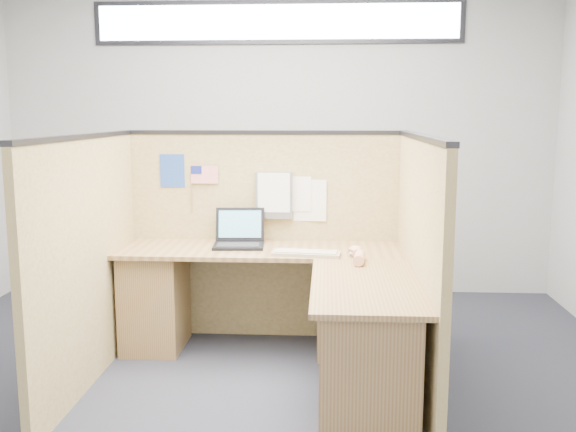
# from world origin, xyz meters

# --- Properties ---
(floor) EXTENTS (5.00, 5.00, 0.00)m
(floor) POSITION_xyz_m (0.00, 0.00, 0.00)
(floor) COLOR black
(floor) RESTS_ON ground
(wall_back) EXTENTS (5.00, 0.00, 5.00)m
(wall_back) POSITION_xyz_m (0.00, 2.25, 1.40)
(wall_back) COLOR #A0A3A5
(wall_back) RESTS_ON floor
(wall_front) EXTENTS (5.00, 0.00, 5.00)m
(wall_front) POSITION_xyz_m (0.00, -2.25, 1.40)
(wall_front) COLOR #A0A3A5
(wall_front) RESTS_ON floor
(clerestory_window) EXTENTS (3.30, 0.04, 0.38)m
(clerestory_window) POSITION_xyz_m (0.00, 2.23, 2.45)
(clerestory_window) COLOR #232328
(clerestory_window) RESTS_ON wall_back
(cubicle_partitions) EXTENTS (2.06, 1.83, 1.53)m
(cubicle_partitions) POSITION_xyz_m (0.00, 0.43, 0.77)
(cubicle_partitions) COLOR olive
(cubicle_partitions) RESTS_ON floor
(l_desk) EXTENTS (1.95, 1.75, 0.73)m
(l_desk) POSITION_xyz_m (0.18, 0.29, 0.39)
(l_desk) COLOR brown
(l_desk) RESTS_ON floor
(laptop) EXTENTS (0.36, 0.35, 0.25)m
(laptop) POSITION_xyz_m (-0.15, 0.77, 0.79)
(laptop) COLOR black
(laptop) RESTS_ON l_desk
(keyboard) EXTENTS (0.46, 0.20, 0.03)m
(keyboard) POSITION_xyz_m (0.33, 0.48, 0.74)
(keyboard) COLOR gray
(keyboard) RESTS_ON l_desk
(mouse) EXTENTS (0.11, 0.09, 0.04)m
(mouse) POSITION_xyz_m (0.65, 0.48, 0.75)
(mouse) COLOR silver
(mouse) RESTS_ON l_desk
(hand_forearm) EXTENTS (0.10, 0.36, 0.08)m
(hand_forearm) POSITION_xyz_m (0.66, 0.35, 0.77)
(hand_forearm) COLOR tan
(hand_forearm) RESTS_ON l_desk
(blue_poster) EXTENTS (0.18, 0.01, 0.24)m
(blue_poster) POSITION_xyz_m (-0.67, 0.97, 1.24)
(blue_poster) COLOR #204397
(blue_poster) RESTS_ON cubicle_partitions
(american_flag) EXTENTS (0.20, 0.01, 0.35)m
(american_flag) POSITION_xyz_m (-0.46, 0.96, 1.20)
(american_flag) COLOR olive
(american_flag) RESTS_ON cubicle_partitions
(file_holder) EXTENTS (0.26, 0.05, 0.34)m
(file_holder) POSITION_xyz_m (0.08, 0.94, 1.07)
(file_holder) COLOR slate
(file_holder) RESTS_ON cubicle_partitions
(paper_left) EXTENTS (0.24, 0.02, 0.30)m
(paper_left) POSITION_xyz_m (0.33, 0.97, 1.03)
(paper_left) COLOR white
(paper_left) RESTS_ON cubicle_partitions
(paper_right) EXTENTS (0.20, 0.02, 0.25)m
(paper_right) POSITION_xyz_m (0.24, 0.97, 1.07)
(paper_right) COLOR white
(paper_right) RESTS_ON cubicle_partitions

